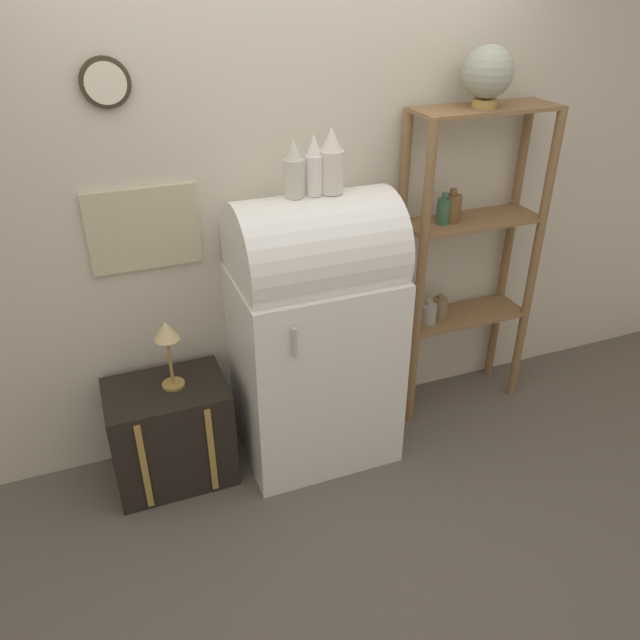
% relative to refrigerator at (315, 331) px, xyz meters
% --- Properties ---
extents(ground_plane, '(12.00, 12.00, 0.00)m').
position_rel_refrigerator_xyz_m(ground_plane, '(0.00, -0.26, -0.74)').
color(ground_plane, '#60564C').
extents(wall_back, '(7.00, 0.09, 2.70)m').
position_rel_refrigerator_xyz_m(wall_back, '(-0.00, 0.32, 0.61)').
color(wall_back, beige).
rests_on(wall_back, ground_plane).
extents(refrigerator, '(0.78, 0.62, 1.44)m').
position_rel_refrigerator_xyz_m(refrigerator, '(0.00, 0.00, 0.00)').
color(refrigerator, white).
rests_on(refrigerator, ground_plane).
extents(suitcase_trunk, '(0.59, 0.42, 0.55)m').
position_rel_refrigerator_xyz_m(suitcase_trunk, '(-0.76, 0.05, -0.46)').
color(suitcase_trunk, black).
rests_on(suitcase_trunk, ground_plane).
extents(shelf_unit, '(0.78, 0.29, 1.74)m').
position_rel_refrigerator_xyz_m(shelf_unit, '(0.94, 0.13, 0.24)').
color(shelf_unit, olive).
rests_on(shelf_unit, ground_plane).
extents(globe, '(0.24, 0.24, 0.28)m').
position_rel_refrigerator_xyz_m(globe, '(0.93, 0.11, 1.16)').
color(globe, '#AD8942').
rests_on(globe, shelf_unit).
extents(vase_left, '(0.09, 0.09, 0.26)m').
position_rel_refrigerator_xyz_m(vase_left, '(-0.09, 0.01, 0.82)').
color(vase_left, beige).
rests_on(vase_left, refrigerator).
extents(vase_center, '(0.08, 0.08, 0.27)m').
position_rel_refrigerator_xyz_m(vase_center, '(-0.00, 0.00, 0.83)').
color(vase_center, white).
rests_on(vase_center, refrigerator).
extents(vase_right, '(0.11, 0.11, 0.29)m').
position_rel_refrigerator_xyz_m(vase_right, '(0.08, 0.00, 0.84)').
color(vase_right, silver).
rests_on(vase_right, refrigerator).
extents(desk_lamp, '(0.12, 0.12, 0.36)m').
position_rel_refrigerator_xyz_m(desk_lamp, '(-0.72, 0.05, 0.08)').
color(desk_lamp, '#AD8942').
rests_on(desk_lamp, suitcase_trunk).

